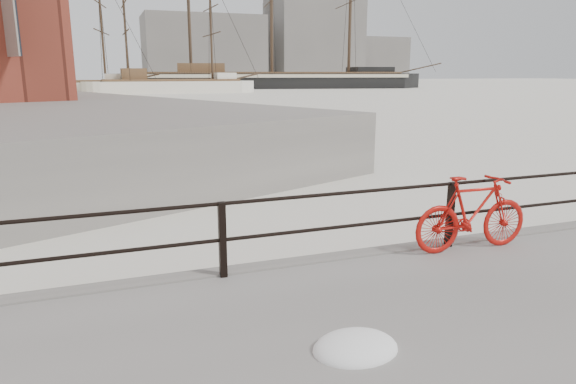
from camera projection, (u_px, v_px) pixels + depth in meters
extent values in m
imported|color=#B9120C|center=(472.00, 213.00, 7.57)|extent=(1.90, 0.35, 1.14)
ellipsoid|color=white|center=(356.00, 335.00, 4.89)|extent=(0.85, 0.67, 0.30)
cube|color=gray|center=(203.00, 50.00, 141.94)|extent=(32.00, 18.00, 18.00)
cube|color=gray|center=(313.00, 42.00, 157.50)|extent=(26.00, 20.00, 24.00)
cube|color=gray|center=(371.00, 60.00, 170.87)|extent=(20.00, 16.00, 14.00)
cylinder|color=gray|center=(268.00, 8.00, 155.46)|extent=(2.80, 2.80, 44.00)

